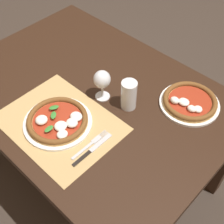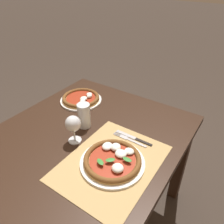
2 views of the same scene
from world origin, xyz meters
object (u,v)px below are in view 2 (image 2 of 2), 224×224
Objects in this scene: wine_glass at (73,125)px; fork at (129,140)px; pizza_far at (81,99)px; knife at (133,138)px; pint_glass at (84,116)px; pizza_near at (113,160)px.

wine_glass reaches higher than fork.
pizza_far is 0.51m from fork.
pint_glass is at bearing 101.46° from knife.
wine_glass reaches higher than pizza_far.
pint_glass is (-0.20, -0.20, 0.05)m from pizza_far.
fork is (0.18, 0.02, -0.02)m from pizza_near.
fork is (0.03, -0.28, -0.06)m from pint_glass.
pizza_far is 1.93× the size of pint_glass.
fork is at bearing -55.65° from wine_glass.
pint_glass is (0.13, 0.04, -0.04)m from wine_glass.
wine_glass is (0.02, 0.26, 0.08)m from pizza_near.
wine_glass is 0.33m from knife.
pizza_far is 1.81× the size of wine_glass.
pizza_near is 1.08× the size of pizza_far.
knife is at bearing -78.54° from pint_glass.
pizza_near is 2.10× the size of pint_glass.
wine_glass reaches higher than pizza_near.
pizza_far reaches higher than fork.
pizza_near is 0.27m from wine_glass.
pint_glass is 0.30m from knife.
fork is at bearing -83.07° from pint_glass.
fork is (0.16, -0.24, -0.10)m from wine_glass.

